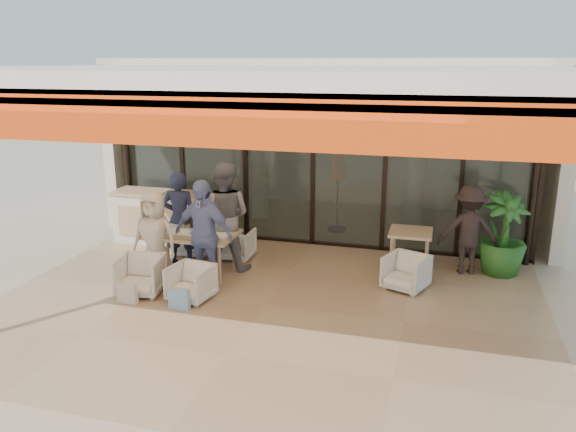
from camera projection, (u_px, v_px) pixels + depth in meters
name	position (u px, v px, depth m)	size (l,w,h in m)	color
ground	(265.00, 307.00, 8.21)	(70.00, 70.00, 0.00)	#C6B293
terrace_floor	(265.00, 307.00, 8.21)	(8.00, 6.00, 0.01)	tan
terrace_structure	(256.00, 79.00, 7.10)	(8.00, 6.00, 3.40)	silver
glass_storefront	(313.00, 164.00, 10.57)	(8.08, 0.10, 3.20)	#9EADA3
interior_block	(337.00, 119.00, 12.55)	(9.05, 3.62, 3.52)	silver
host_counter	(161.00, 217.00, 10.95)	(1.85, 0.65, 1.04)	silver
dining_table	(191.00, 236.00, 9.27)	(1.50, 0.90, 0.93)	tan
chair_far_left	(193.00, 237.00, 10.34)	(0.68, 0.63, 0.70)	silver
chair_far_right	(236.00, 243.00, 10.13)	(0.59, 0.55, 0.61)	silver
chair_near_left	(140.00, 274.00, 8.58)	(0.65, 0.61, 0.67)	silver
chair_near_right	(191.00, 281.00, 8.37)	(0.59, 0.55, 0.61)	silver
diner_navy	(180.00, 218.00, 9.75)	(0.61, 0.40, 1.66)	#191E38
diner_grey	(225.00, 216.00, 9.50)	(0.91, 0.71, 1.87)	slate
diner_cream	(155.00, 238.00, 8.93)	(0.74, 0.48, 1.51)	beige
diner_periwinkle	(203.00, 235.00, 8.68)	(1.03, 0.43, 1.75)	#7380BF
tote_bag_cream	(127.00, 294.00, 8.25)	(0.30, 0.10, 0.34)	silver
tote_bag_blue	(179.00, 300.00, 8.04)	(0.30, 0.10, 0.34)	#99BFD8
side_table	(411.00, 237.00, 9.37)	(0.70, 0.70, 0.74)	tan
side_chair	(406.00, 271.00, 8.76)	(0.61, 0.57, 0.63)	silver
standing_woman	(468.00, 230.00, 9.31)	(0.99, 0.57, 1.53)	black
potted_palm	(503.00, 234.00, 9.27)	(0.79, 0.79, 1.41)	#1E5919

